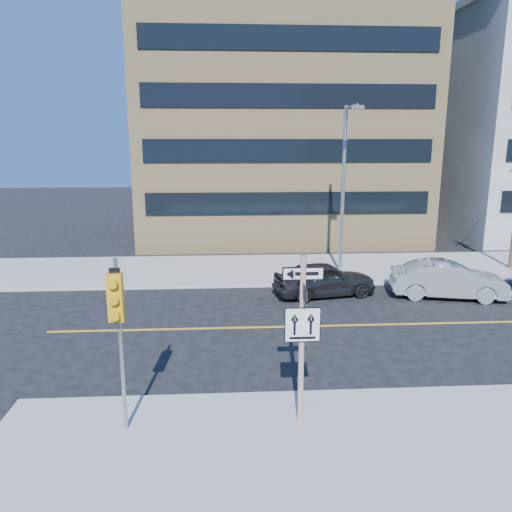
{
  "coord_description": "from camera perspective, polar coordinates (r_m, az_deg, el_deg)",
  "views": [
    {
      "loc": [
        -1.65,
        -12.87,
        6.57
      ],
      "look_at": [
        -0.63,
        4.0,
        2.64
      ],
      "focal_mm": 35.0,
      "sensor_mm": 36.0,
      "label": 1
    }
  ],
  "objects": [
    {
      "name": "parked_car_a",
      "position": [
        21.7,
        7.81,
        -2.62
      ],
      "size": [
        2.56,
        4.63,
        1.49
      ],
      "primitive_type": "imported",
      "rotation": [
        0.0,
        0.0,
        1.76
      ],
      "color": "black",
      "rests_on": "ground"
    },
    {
      "name": "sign_pole",
      "position": [
        11.27,
        5.27,
        -8.49
      ],
      "size": [
        0.92,
        0.92,
        4.06
      ],
      "color": "silver",
      "rests_on": "near_sidewalk"
    },
    {
      "name": "ground",
      "position": [
        14.54,
        3.54,
        -13.8
      ],
      "size": [
        120.0,
        120.0,
        0.0
      ],
      "primitive_type": "plane",
      "color": "black",
      "rests_on": "ground"
    },
    {
      "name": "building_brick",
      "position": [
        38.12,
        2.14,
        16.72
      ],
      "size": [
        18.0,
        18.0,
        18.0
      ],
      "primitive_type": "cube",
      "color": "tan",
      "rests_on": "ground"
    },
    {
      "name": "traffic_signal",
      "position": [
        11.06,
        -15.61,
        -6.1
      ],
      "size": [
        0.32,
        0.45,
        4.0
      ],
      "color": "gray",
      "rests_on": "near_sidewalk"
    },
    {
      "name": "streetlight_a",
      "position": [
        24.36,
        10.09,
        8.61
      ],
      "size": [
        0.55,
        2.25,
        8.0
      ],
      "color": "gray",
      "rests_on": "far_sidewalk"
    },
    {
      "name": "parked_car_b",
      "position": [
        22.76,
        21.1,
        -2.57
      ],
      "size": [
        2.6,
        4.97,
        1.56
      ],
      "primitive_type": "imported",
      "rotation": [
        0.0,
        0.0,
        1.36
      ],
      "color": "gray",
      "rests_on": "ground"
    }
  ]
}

